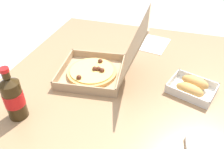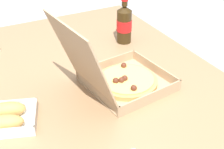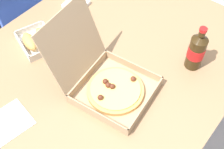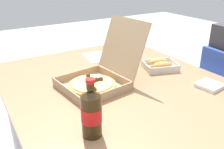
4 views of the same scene
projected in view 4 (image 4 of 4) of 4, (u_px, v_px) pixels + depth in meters
name	position (u px, v px, depth m)	size (l,w,h in m)	color
dining_table	(124.00, 99.00, 1.25)	(1.43, 1.09, 0.74)	#997551
pizza_box_open	(98.00, 77.00, 1.23)	(0.34, 0.43, 0.32)	tan
bread_side_box	(160.00, 65.00, 1.45)	(0.20, 0.23, 0.06)	white
cola_bottle	(91.00, 113.00, 0.85)	(0.07, 0.07, 0.22)	#33230F
paper_menu	(97.00, 57.00, 1.65)	(0.21, 0.15, 0.00)	white
napkin_pile	(209.00, 85.00, 1.23)	(0.11, 0.11, 0.02)	white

